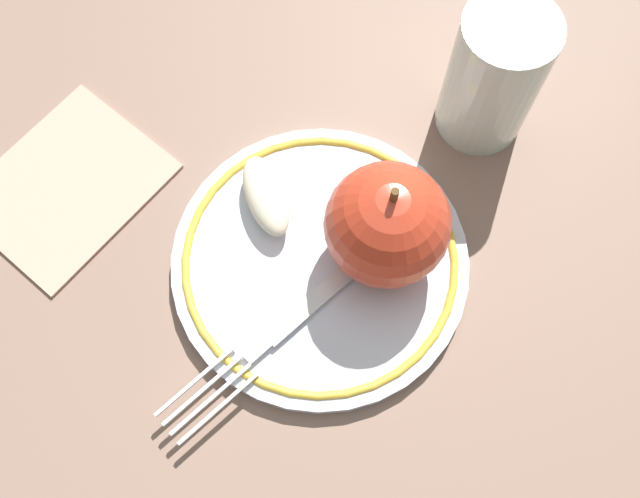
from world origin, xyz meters
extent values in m
plane|color=#836556|center=(0.00, 0.00, 0.00)|extent=(2.00, 2.00, 0.00)
cylinder|color=silver|center=(-0.02, -0.01, 0.01)|extent=(0.21, 0.21, 0.01)
torus|color=gold|center=(-0.02, -0.01, 0.01)|extent=(0.19, 0.19, 0.01)
sphere|color=red|center=(0.02, -0.04, 0.06)|extent=(0.08, 0.08, 0.08)
cylinder|color=brown|center=(0.02, -0.04, 0.10)|extent=(0.00, 0.00, 0.01)
ellipsoid|color=beige|center=(-0.02, 0.04, 0.02)|extent=(0.05, 0.07, 0.02)
cube|color=silver|center=(-0.03, -0.03, 0.02)|extent=(0.11, 0.02, 0.00)
cube|color=silver|center=(-0.09, -0.03, 0.02)|extent=(0.02, 0.01, 0.00)
cube|color=silver|center=(-0.14, -0.02, 0.02)|extent=(0.07, 0.00, 0.00)
cube|color=silver|center=(-0.14, -0.03, 0.02)|extent=(0.07, 0.00, 0.00)
cube|color=silver|center=(-0.14, -0.03, 0.02)|extent=(0.07, 0.00, 0.00)
cube|color=silver|center=(-0.14, -0.04, 0.02)|extent=(0.07, 0.00, 0.00)
cylinder|color=silver|center=(0.15, -0.01, 0.06)|extent=(0.07, 0.07, 0.11)
cube|color=tan|center=(-0.11, 0.16, 0.00)|extent=(0.15, 0.12, 0.01)
camera|label=1|loc=(-0.13, -0.13, 0.48)|focal=40.00mm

